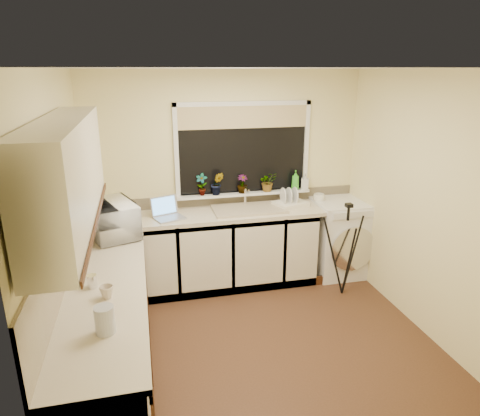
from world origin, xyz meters
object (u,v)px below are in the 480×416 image
at_px(cup_left, 107,292).
at_px(plant_a, 202,185).
at_px(dish_rack, 290,204).
at_px(microwave, 112,219).
at_px(kettle, 112,233).
at_px(cup_back, 319,198).
at_px(tripod, 345,250).
at_px(plant_d, 268,182).
at_px(plant_b, 217,184).
at_px(soap_bottle_clear, 305,181).
at_px(laptop, 167,212).
at_px(plant_c, 242,184).
at_px(washing_machine, 340,237).
at_px(steel_jar, 92,281).
at_px(glass_jug, 105,320).
at_px(soap_bottle_green, 295,180).

bearing_deg(cup_left, plant_a, 63.21).
distance_m(dish_rack, microwave, 2.05).
relative_size(kettle, dish_rack, 0.56).
bearing_deg(cup_back, microwave, -167.04).
distance_m(tripod, plant_d, 1.20).
bearing_deg(plant_a, plant_b, -6.66).
xyz_separation_m(dish_rack, plant_a, (-1.02, 0.19, 0.25)).
bearing_deg(dish_rack, cup_left, -158.63).
xyz_separation_m(tripod, microwave, (-2.44, 0.08, 0.53)).
height_order(soap_bottle_clear, cup_back, soap_bottle_clear).
distance_m(plant_a, soap_bottle_clear, 1.26).
bearing_deg(laptop, tripod, -35.11).
bearing_deg(laptop, microwave, -163.14).
xyz_separation_m(laptop, plant_c, (0.90, 0.25, 0.20)).
distance_m(washing_machine, cup_left, 3.17).
height_order(tripod, plant_b, plant_b).
relative_size(washing_machine, plant_c, 4.31).
relative_size(dish_rack, plant_b, 1.38).
bearing_deg(steel_jar, kettle, 82.61).
relative_size(glass_jug, cup_left, 1.79).
distance_m(washing_machine, plant_a, 1.83).
bearing_deg(glass_jug, laptop, 75.82).
height_order(dish_rack, cup_back, cup_back).
bearing_deg(laptop, washing_machine, -19.45).
bearing_deg(microwave, glass_jug, 161.09).
height_order(kettle, plant_b, plant_b).
bearing_deg(washing_machine, plant_c, 170.31).
xyz_separation_m(kettle, plant_a, (0.97, 0.89, 0.17)).
distance_m(microwave, soap_bottle_green, 2.21).
height_order(washing_machine, cup_left, cup_left).
relative_size(tripod, steel_jar, 10.61).
height_order(plant_a, plant_b, plant_b).
height_order(kettle, cup_back, kettle).
xyz_separation_m(kettle, cup_back, (2.37, 0.76, -0.05)).
bearing_deg(plant_b, laptop, -158.21).
distance_m(laptop, cup_back, 1.83).
bearing_deg(laptop, cup_left, -128.56).
relative_size(plant_b, plant_d, 1.16).
bearing_deg(soap_bottle_clear, plant_c, 179.03).
xyz_separation_m(laptop, plant_a, (0.42, 0.26, 0.22)).
distance_m(glass_jug, steel_jar, 0.63).
height_order(glass_jug, plant_d, plant_d).
distance_m(kettle, soap_bottle_green, 2.28).
relative_size(plant_a, soap_bottle_clear, 1.32).
xyz_separation_m(glass_jug, microwave, (-0.02, 1.67, 0.08)).
relative_size(laptop, glass_jug, 2.14).
height_order(laptop, soap_bottle_green, soap_bottle_green).
xyz_separation_m(kettle, plant_c, (1.45, 0.88, 0.15)).
height_order(plant_c, cup_left, plant_c).
bearing_deg(cup_left, glass_jug, -87.90).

